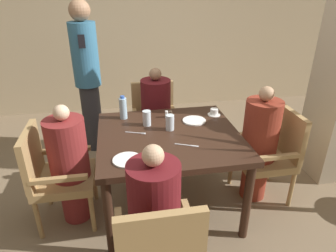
# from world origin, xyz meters

# --- Properties ---
(ground_plane) EXTENTS (16.00, 16.00, 0.00)m
(ground_plane) POSITION_xyz_m (0.00, 0.00, 0.00)
(ground_plane) COLOR #7A664C
(wall_back) EXTENTS (8.00, 0.06, 2.80)m
(wall_back) POSITION_xyz_m (0.00, 2.55, 1.40)
(wall_back) COLOR tan
(wall_back) RESTS_ON ground_plane
(dining_table) EXTENTS (1.19, 1.10, 0.75)m
(dining_table) POSITION_xyz_m (0.00, 0.00, 0.66)
(dining_table) COLOR #331E14
(dining_table) RESTS_ON ground_plane
(chair_left_side) EXTENTS (0.49, 0.49, 0.88)m
(chair_left_side) POSITION_xyz_m (-0.97, 0.00, 0.48)
(chair_left_side) COLOR #A88451
(chair_left_side) RESTS_ON ground_plane
(diner_in_left_chair) EXTENTS (0.32, 0.32, 1.08)m
(diner_in_left_chair) POSITION_xyz_m (-0.84, 0.00, 0.55)
(diner_in_left_chair) COLOR maroon
(diner_in_left_chair) RESTS_ON ground_plane
(chair_far_side) EXTENTS (0.49, 0.49, 0.88)m
(chair_far_side) POSITION_xyz_m (0.00, 0.93, 0.48)
(chair_far_side) COLOR #A88451
(chair_far_side) RESTS_ON ground_plane
(diner_in_far_chair) EXTENTS (0.32, 0.32, 1.11)m
(diner_in_far_chair) POSITION_xyz_m (-0.00, 0.79, 0.57)
(diner_in_far_chair) COLOR #5B1419
(diner_in_far_chair) RESTS_ON ground_plane
(chair_right_side) EXTENTS (0.49, 0.49, 0.88)m
(chair_right_side) POSITION_xyz_m (0.97, 0.00, 0.48)
(chair_right_side) COLOR #A88451
(chair_right_side) RESTS_ON ground_plane
(diner_in_right_chair) EXTENTS (0.32, 0.32, 1.12)m
(diner_in_right_chair) POSITION_xyz_m (0.84, 0.00, 0.58)
(diner_in_right_chair) COLOR maroon
(diner_in_right_chair) RESTS_ON ground_plane
(chair_near_corner) EXTENTS (0.49, 0.49, 0.88)m
(chair_near_corner) POSITION_xyz_m (-0.24, -0.93, 0.48)
(chair_near_corner) COLOR #A88451
(chair_near_corner) RESTS_ON ground_plane
(diner_in_near_chair) EXTENTS (0.32, 0.32, 1.11)m
(diner_in_near_chair) POSITION_xyz_m (-0.24, -0.79, 0.57)
(diner_in_near_chair) COLOR #5B1419
(diner_in_near_chair) RESTS_ON ground_plane
(standing_host) EXTENTS (0.30, 0.33, 1.76)m
(standing_host) POSITION_xyz_m (-0.73, 1.26, 0.95)
(standing_host) COLOR #2D2D33
(standing_host) RESTS_ON ground_plane
(plate_main_left) EXTENTS (0.21, 0.21, 0.01)m
(plate_main_left) POSITION_xyz_m (0.27, 0.21, 0.76)
(plate_main_left) COLOR white
(plate_main_left) RESTS_ON dining_table
(plate_main_right) EXTENTS (0.21, 0.21, 0.01)m
(plate_main_right) POSITION_xyz_m (-0.37, -0.35, 0.76)
(plate_main_right) COLOR white
(plate_main_right) RESTS_ON dining_table
(teacup_with_saucer) EXTENTS (0.12, 0.12, 0.06)m
(teacup_with_saucer) POSITION_xyz_m (0.50, 0.32, 0.78)
(teacup_with_saucer) COLOR white
(teacup_with_saucer) RESTS_ON dining_table
(water_bottle) EXTENTS (0.07, 0.07, 0.22)m
(water_bottle) POSITION_xyz_m (-0.36, 0.40, 0.86)
(water_bottle) COLOR #A3C6DB
(water_bottle) RESTS_ON dining_table
(glass_tall_near) EXTENTS (0.07, 0.07, 0.14)m
(glass_tall_near) POSITION_xyz_m (-0.16, 0.21, 0.82)
(glass_tall_near) COLOR silver
(glass_tall_near) RESTS_ON dining_table
(glass_tall_mid) EXTENTS (0.07, 0.07, 0.14)m
(glass_tall_mid) POSITION_xyz_m (0.02, 0.08, 0.82)
(glass_tall_mid) COLOR silver
(glass_tall_mid) RESTS_ON dining_table
(salt_shaker) EXTENTS (0.03, 0.03, 0.07)m
(salt_shaker) POSITION_xyz_m (0.04, 0.34, 0.79)
(salt_shaker) COLOR white
(salt_shaker) RESTS_ON dining_table
(pepper_shaker) EXTENTS (0.03, 0.03, 0.06)m
(pepper_shaker) POSITION_xyz_m (0.08, 0.34, 0.79)
(pepper_shaker) COLOR #4C3D2D
(pepper_shaker) RESTS_ON dining_table
(fork_beside_plate) EXTENTS (0.17, 0.08, 0.00)m
(fork_beside_plate) POSITION_xyz_m (-0.26, 0.06, 0.76)
(fork_beside_plate) COLOR silver
(fork_beside_plate) RESTS_ON dining_table
(knife_beside_plate) EXTENTS (0.18, 0.09, 0.00)m
(knife_beside_plate) POSITION_xyz_m (0.11, -0.22, 0.76)
(knife_beside_plate) COLOR silver
(knife_beside_plate) RESTS_ON dining_table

